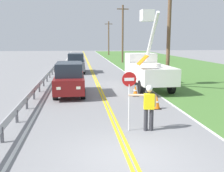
{
  "coord_description": "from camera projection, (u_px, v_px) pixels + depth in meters",
  "views": [
    {
      "loc": [
        -1.5,
        -7.45,
        3.54
      ],
      "look_at": [
        0.18,
        5.77,
        1.2
      ],
      "focal_mm": 42.3,
      "sensor_mm": 36.0,
      "label": 1
    }
  ],
  "objects": [
    {
      "name": "utility_pole_far",
      "position": [
        109.0,
        38.0,
        61.3
      ],
      "size": [
        1.8,
        0.28,
        7.72
      ],
      "color": "brown",
      "rests_on": "ground"
    },
    {
      "name": "centerline_yellow_right",
      "position": [
        94.0,
        74.0,
        27.63
      ],
      "size": [
        0.11,
        110.0,
        0.01
      ],
      "primitive_type": "cube",
      "color": "yellow",
      "rests_on": "ground"
    },
    {
      "name": "traffic_cone_mid",
      "position": [
        135.0,
        91.0,
        16.73
      ],
      "size": [
        0.4,
        0.4,
        0.7
      ],
      "color": "orange",
      "rests_on": "ground"
    },
    {
      "name": "utility_pole_mid",
      "position": [
        123.0,
        33.0,
        40.95
      ],
      "size": [
        1.8,
        0.28,
        8.78
      ],
      "color": "brown",
      "rests_on": "ground"
    },
    {
      "name": "traffic_cone_lead",
      "position": [
        157.0,
        103.0,
        13.65
      ],
      "size": [
        0.4,
        0.4,
        0.7
      ],
      "color": "orange",
      "rests_on": "ground"
    },
    {
      "name": "flagger_worker",
      "position": [
        149.0,
        105.0,
        10.26
      ],
      "size": [
        1.08,
        0.29,
        1.83
      ],
      "color": "#2D2D33",
      "rests_on": "ground"
    },
    {
      "name": "stop_sign_paddle",
      "position": [
        129.0,
        88.0,
        10.14
      ],
      "size": [
        0.56,
        0.04,
        2.33
      ],
      "color": "silver",
      "rests_on": "ground"
    },
    {
      "name": "oncoming_suv_nearest",
      "position": [
        69.0,
        79.0,
        17.07
      ],
      "size": [
        1.94,
        4.62,
        2.1
      ],
      "color": "maroon",
      "rests_on": "ground"
    },
    {
      "name": "utility_pole_near",
      "position": [
        169.0,
        34.0,
        19.91
      ],
      "size": [
        1.8,
        0.28,
        7.63
      ],
      "color": "brown",
      "rests_on": "ground"
    },
    {
      "name": "utility_bucket_truck",
      "position": [
        147.0,
        68.0,
        19.72
      ],
      "size": [
        2.67,
        6.83,
        5.69
      ],
      "color": "white",
      "rests_on": "ground"
    },
    {
      "name": "ground_plane",
      "position": [
        130.0,
        157.0,
        8.08
      ],
      "size": [
        160.0,
        160.0,
        0.0
      ],
      "primitive_type": "plane",
      "color": "gray"
    },
    {
      "name": "edge_line_left",
      "position": [
        58.0,
        75.0,
        27.17
      ],
      "size": [
        0.12,
        110.0,
        0.01
      ],
      "primitive_type": "cube",
      "color": "silver",
      "rests_on": "ground"
    },
    {
      "name": "centerline_yellow_left",
      "position": [
        92.0,
        74.0,
        27.6
      ],
      "size": [
        0.11,
        110.0,
        0.01
      ],
      "primitive_type": "cube",
      "color": "yellow",
      "rests_on": "ground"
    },
    {
      "name": "grass_verge_right",
      "position": [
        198.0,
        72.0,
        29.06
      ],
      "size": [
        16.0,
        110.0,
        0.01
      ],
      "primitive_type": "cube",
      "color": "#477533",
      "rests_on": "ground"
    },
    {
      "name": "guardrail_left_shoulder",
      "position": [
        45.0,
        77.0,
        21.4
      ],
      "size": [
        0.1,
        32.0,
        0.71
      ],
      "color": "#9EA0A3",
      "rests_on": "ground"
    },
    {
      "name": "edge_line_right",
      "position": [
        127.0,
        73.0,
        28.06
      ],
      "size": [
        0.12,
        110.0,
        0.01
      ],
      "primitive_type": "cube",
      "color": "silver",
      "rests_on": "ground"
    },
    {
      "name": "oncoming_suv_second",
      "position": [
        76.0,
        63.0,
        28.66
      ],
      "size": [
        1.97,
        4.63,
        2.1
      ],
      "color": "#4C5156",
      "rests_on": "ground"
    }
  ]
}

